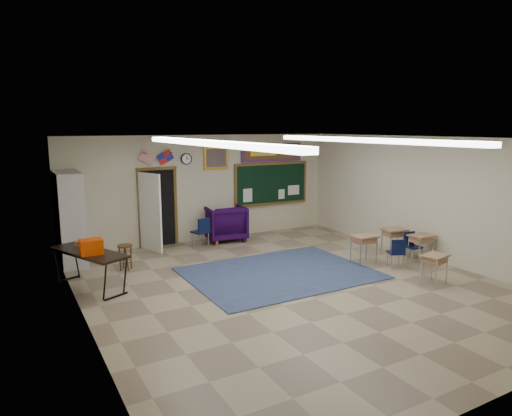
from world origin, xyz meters
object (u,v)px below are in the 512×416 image
student_desk_front_left (364,248)px  folding_table (90,268)px  student_desk_front_right (394,241)px  wingback_armchair (225,223)px  wooden_stool (125,257)px

student_desk_front_left → folding_table: size_ratio=0.35×
student_desk_front_left → student_desk_front_right: bearing=9.2°
wingback_armchair → wooden_stool: 3.48m
student_desk_front_right → wooden_stool: student_desk_front_right is taller
wingback_armchair → folding_table: (-4.10, -2.29, -0.08)m
student_desk_front_left → folding_table: (-5.96, 1.44, 0.03)m
wingback_armchair → student_desk_front_right: bearing=138.3°
student_desk_front_left → wooden_stool: bearing=156.5°
student_desk_front_left → student_desk_front_right: 1.17m
folding_table → wooden_stool: bearing=19.8°
student_desk_front_left → student_desk_front_right: student_desk_front_left is taller
wingback_armchair → student_desk_front_left: 4.17m
folding_table → student_desk_front_left: bearing=-37.4°
student_desk_front_left → folding_table: folding_table is taller
wooden_stool → folding_table: bearing=-136.3°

